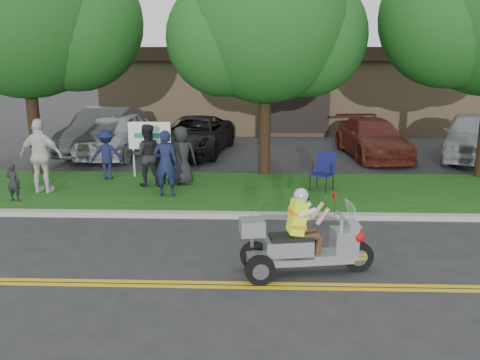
{
  "coord_description": "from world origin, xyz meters",
  "views": [
    {
      "loc": [
        0.29,
        -8.12,
        3.66
      ],
      "look_at": [
        -0.07,
        2.0,
        1.16
      ],
      "focal_mm": 38.0,
      "sensor_mm": 36.0,
      "label": 1
    }
  ],
  "objects_px": {
    "lawn_chair_b": "(168,161)",
    "spectator_adult_mid": "(147,155)",
    "parked_car_far_right": "(473,136)",
    "lawn_chair_a": "(324,169)",
    "parked_car_left": "(105,131)",
    "spectator_adult_left": "(166,163)",
    "parked_car_mid": "(195,135)",
    "parked_car_far_left": "(115,134)",
    "parked_car_right": "(372,138)",
    "trike_scooter": "(301,245)",
    "spectator_adult_right": "(41,156)"
  },
  "relations": [
    {
      "from": "lawn_chair_b",
      "to": "spectator_adult_mid",
      "type": "distance_m",
      "value": 0.7
    },
    {
      "from": "parked_car_far_right",
      "to": "lawn_chair_b",
      "type": "bearing_deg",
      "value": -135.57
    },
    {
      "from": "lawn_chair_a",
      "to": "parked_car_left",
      "type": "bearing_deg",
      "value": 176.33
    },
    {
      "from": "spectator_adult_left",
      "to": "parked_car_mid",
      "type": "height_order",
      "value": "spectator_adult_left"
    },
    {
      "from": "lawn_chair_a",
      "to": "parked_car_far_left",
      "type": "distance_m",
      "value": 8.74
    },
    {
      "from": "lawn_chair_b",
      "to": "parked_car_far_right",
      "type": "height_order",
      "value": "parked_car_far_right"
    },
    {
      "from": "parked_car_far_left",
      "to": "parked_car_right",
      "type": "relative_size",
      "value": 0.99
    },
    {
      "from": "trike_scooter",
      "to": "parked_car_right",
      "type": "distance_m",
      "value": 11.06
    },
    {
      "from": "spectator_adult_left",
      "to": "spectator_adult_mid",
      "type": "relative_size",
      "value": 1.0
    },
    {
      "from": "spectator_adult_mid",
      "to": "parked_car_far_left",
      "type": "distance_m",
      "value": 5.35
    },
    {
      "from": "lawn_chair_a",
      "to": "parked_car_right",
      "type": "distance_m",
      "value": 5.75
    },
    {
      "from": "spectator_adult_mid",
      "to": "parked_car_right",
      "type": "bearing_deg",
      "value": -155.82
    },
    {
      "from": "spectator_adult_mid",
      "to": "parked_car_left",
      "type": "bearing_deg",
      "value": -72.72
    },
    {
      "from": "trike_scooter",
      "to": "parked_car_far_right",
      "type": "height_order",
      "value": "parked_car_far_right"
    },
    {
      "from": "lawn_chair_a",
      "to": "spectator_adult_mid",
      "type": "bearing_deg",
      "value": -150.61
    },
    {
      "from": "spectator_adult_left",
      "to": "parked_car_far_left",
      "type": "relative_size",
      "value": 0.36
    },
    {
      "from": "lawn_chair_a",
      "to": "lawn_chair_b",
      "type": "xyz_separation_m",
      "value": [
        -4.33,
        0.68,
        0.05
      ]
    },
    {
      "from": "parked_car_mid",
      "to": "parked_car_right",
      "type": "xyz_separation_m",
      "value": [
        6.6,
        -0.37,
        -0.01
      ]
    },
    {
      "from": "trike_scooter",
      "to": "lawn_chair_a",
      "type": "relative_size",
      "value": 2.26
    },
    {
      "from": "trike_scooter",
      "to": "lawn_chair_a",
      "type": "xyz_separation_m",
      "value": [
        1.04,
        5.28,
        0.15
      ]
    },
    {
      "from": "spectator_adult_left",
      "to": "parked_car_far_right",
      "type": "height_order",
      "value": "spectator_adult_left"
    },
    {
      "from": "spectator_adult_mid",
      "to": "trike_scooter",
      "type": "bearing_deg",
      "value": 114.37
    },
    {
      "from": "lawn_chair_b",
      "to": "parked_car_far_right",
      "type": "xyz_separation_m",
      "value": [
        10.25,
        4.27,
        0.1
      ]
    },
    {
      "from": "parked_car_mid",
      "to": "parked_car_right",
      "type": "distance_m",
      "value": 6.61
    },
    {
      "from": "spectator_adult_mid",
      "to": "parked_car_right",
      "type": "xyz_separation_m",
      "value": [
        7.27,
        4.95,
        -0.28
      ]
    },
    {
      "from": "spectator_adult_left",
      "to": "parked_car_left",
      "type": "relative_size",
      "value": 0.33
    },
    {
      "from": "trike_scooter",
      "to": "parked_car_far_left",
      "type": "relative_size",
      "value": 0.5
    },
    {
      "from": "spectator_adult_left",
      "to": "spectator_adult_right",
      "type": "distance_m",
      "value": 3.33
    },
    {
      "from": "lawn_chair_a",
      "to": "parked_car_far_left",
      "type": "relative_size",
      "value": 0.22
    },
    {
      "from": "spectator_adult_right",
      "to": "parked_car_far_right",
      "type": "relative_size",
      "value": 0.4
    },
    {
      "from": "parked_car_right",
      "to": "spectator_adult_right",
      "type": "bearing_deg",
      "value": -155.71
    },
    {
      "from": "lawn_chair_a",
      "to": "parked_car_far_left",
      "type": "bearing_deg",
      "value": 176.66
    },
    {
      "from": "spectator_adult_left",
      "to": "spectator_adult_mid",
      "type": "bearing_deg",
      "value": -54.66
    },
    {
      "from": "spectator_adult_left",
      "to": "parked_car_far_left",
      "type": "distance_m",
      "value": 6.59
    },
    {
      "from": "parked_car_left",
      "to": "parked_car_right",
      "type": "bearing_deg",
      "value": 4.15
    },
    {
      "from": "parked_car_far_left",
      "to": "parked_car_right",
      "type": "height_order",
      "value": "parked_car_far_left"
    },
    {
      "from": "spectator_adult_left",
      "to": "spectator_adult_right",
      "type": "height_order",
      "value": "spectator_adult_right"
    },
    {
      "from": "spectator_adult_right",
      "to": "parked_car_mid",
      "type": "bearing_deg",
      "value": -113.65
    },
    {
      "from": "lawn_chair_b",
      "to": "spectator_adult_left",
      "type": "xyz_separation_m",
      "value": [
        0.19,
        -1.45,
        0.23
      ]
    },
    {
      "from": "spectator_adult_mid",
      "to": "parked_car_far_left",
      "type": "xyz_separation_m",
      "value": [
        -2.23,
        4.85,
        -0.16
      ]
    },
    {
      "from": "parked_car_left",
      "to": "parked_car_mid",
      "type": "height_order",
      "value": "parked_car_left"
    },
    {
      "from": "parked_car_mid",
      "to": "parked_car_right",
      "type": "bearing_deg",
      "value": 4.52
    },
    {
      "from": "lawn_chair_a",
      "to": "parked_car_right",
      "type": "bearing_deg",
      "value": 97.65
    },
    {
      "from": "trike_scooter",
      "to": "parked_car_left",
      "type": "distance_m",
      "value": 12.66
    },
    {
      "from": "parked_car_right",
      "to": "parked_car_far_right",
      "type": "height_order",
      "value": "parked_car_far_right"
    },
    {
      "from": "lawn_chair_b",
      "to": "parked_car_mid",
      "type": "distance_m",
      "value": 4.92
    },
    {
      "from": "parked_car_left",
      "to": "spectator_adult_mid",
      "type": "bearing_deg",
      "value": -56.57
    },
    {
      "from": "lawn_chair_b",
      "to": "parked_car_left",
      "type": "bearing_deg",
      "value": 134.73
    },
    {
      "from": "parked_car_far_right",
      "to": "parked_car_mid",
      "type": "bearing_deg",
      "value": -161.84
    },
    {
      "from": "spectator_adult_left",
      "to": "parked_car_mid",
      "type": "xyz_separation_m",
      "value": [
        -0.04,
        6.37,
        -0.27
      ]
    }
  ]
}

